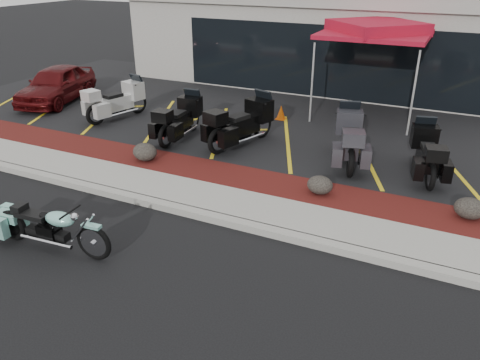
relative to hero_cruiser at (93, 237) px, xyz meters
The scene contains 18 objects.
ground 1.73m from the hero_cruiser, 47.04° to the left, with size 90.00×90.00×0.00m, color black.
curb 2.44m from the hero_cruiser, 61.81° to the left, with size 24.00×0.25×0.15m, color gray.
sidewalk 3.07m from the hero_cruiser, 68.05° to the left, with size 24.00×1.20×0.15m, color gray.
mulch_bed 4.20m from the hero_cruiser, 74.21° to the left, with size 24.00×1.20×0.16m, color #3B100D.
upper_lot 9.50m from the hero_cruiser, 83.12° to the left, with size 26.00×9.60×0.15m, color black.
dealership_building 15.81m from the hero_cruiser, 85.85° to the left, with size 18.00×8.16×4.00m.
boulder_left 4.22m from the hero_cruiser, 113.72° to the left, with size 0.65×0.54×0.46m, color black.
boulder_mid 4.94m from the hero_cruiser, 53.48° to the left, with size 0.58×0.48×0.41m, color black.
boulder_right 7.30m from the hero_cruiser, 35.09° to the left, with size 0.60×0.50×0.43m, color black.
hero_cruiser is the anchor object (origin of this frame).
touring_white 8.43m from the hero_cruiser, 121.32° to the left, with size 2.28×0.87×1.33m, color beige, non-canonical shape.
touring_black_front 6.73m from the hero_cruiser, 105.55° to the left, with size 2.22×0.85×1.29m, color black, non-canonical shape.
touring_black_mid 6.79m from the hero_cruiser, 86.98° to the left, with size 2.44×0.93×1.42m, color black, non-canonical shape.
touring_grey 7.39m from the hero_cruiser, 67.46° to the left, with size 2.40×0.92×1.40m, color #2F2F34, non-canonical shape.
touring_black_rear 8.25m from the hero_cruiser, 54.85° to the left, with size 2.16×0.83×1.26m, color black, non-canonical shape.
parked_car 10.65m from the hero_cruiser, 138.04° to the left, with size 1.53×3.79×1.29m, color #480A0C.
traffic_cone 8.66m from the hero_cruiser, 88.47° to the left, with size 0.30×0.30×0.46m, color #EC5B07.
popup_canopy 10.94m from the hero_cruiser, 75.50° to the left, with size 3.95×3.95×3.01m.
Camera 1 is at (4.20, -6.43, 4.89)m, focal length 35.00 mm.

